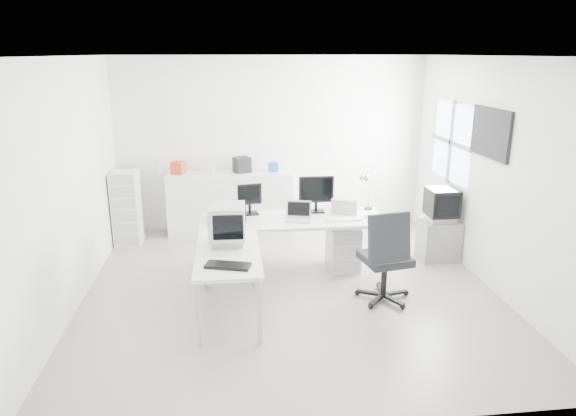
{
  "coord_description": "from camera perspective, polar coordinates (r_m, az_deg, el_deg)",
  "views": [
    {
      "loc": [
        -0.69,
        -5.81,
        2.84
      ],
      "look_at": [
        0.0,
        0.2,
        1.0
      ],
      "focal_mm": 32.0,
      "sensor_mm": 36.0,
      "label": 1
    }
  ],
  "objects": [
    {
      "name": "main_desk",
      "position": [
        6.85,
        0.52,
        -4.16
      ],
      "size": [
        2.4,
        0.8,
        0.75
      ],
      "primitive_type": null,
      "color": "silver",
      "rests_on": "floor"
    },
    {
      "name": "crt_monitor",
      "position": [
        5.8,
        -6.79,
        -1.8
      ],
      "size": [
        0.44,
        0.44,
        0.48
      ],
      "primitive_type": null,
      "rotation": [
        0.0,
        0.0,
        -0.05
      ],
      "color": "#B7B7BA",
      "rests_on": "side_desk"
    },
    {
      "name": "inkjet_printer",
      "position": [
        6.75,
        -6.75,
        -0.48
      ],
      "size": [
        0.48,
        0.37,
        0.17
      ],
      "primitive_type": "cube",
      "rotation": [
        0.0,
        0.0,
        -0.0
      ],
      "color": "black",
      "rests_on": "main_desk"
    },
    {
      "name": "white_mouse",
      "position": [
        6.8,
        8.6,
        -0.91
      ],
      "size": [
        0.06,
        0.06,
        0.06
      ],
      "primitive_type": "sphere",
      "color": "silver",
      "rests_on": "main_desk"
    },
    {
      "name": "wall_picture",
      "position": [
        6.76,
        21.59,
        7.77
      ],
      "size": [
        0.04,
        0.9,
        0.6
      ],
      "primitive_type": null,
      "color": "black",
      "rests_on": "right_wall"
    },
    {
      "name": "clutter_box_a",
      "position": [
        8.27,
        -12.09,
        4.39
      ],
      "size": [
        0.25,
        0.24,
        0.2
      ],
      "primitive_type": "cube",
      "rotation": [
        0.0,
        0.0,
        -0.41
      ],
      "color": "red",
      "rests_on": "sideboard"
    },
    {
      "name": "clutter_box_b",
      "position": [
        8.24,
        -8.61,
        4.29
      ],
      "size": [
        0.15,
        0.14,
        0.12
      ],
      "primitive_type": "cube",
      "rotation": [
        0.0,
        0.0,
        -0.32
      ],
      "color": "silver",
      "rests_on": "sideboard"
    },
    {
      "name": "filing_cabinet",
      "position": [
        8.2,
        -17.46,
        -0.02
      ],
      "size": [
        0.39,
        0.47,
        1.12
      ],
      "primitive_type": "cube",
      "color": "silver",
      "rests_on": "floor"
    },
    {
      "name": "ceiling",
      "position": [
        5.85,
        0.23,
        16.54
      ],
      "size": [
        5.0,
        5.0,
        0.01
      ],
      "primitive_type": "cube",
      "color": "white",
      "rests_on": "back_wall"
    },
    {
      "name": "black_keyboard",
      "position": [
        5.27,
        -6.7,
        -6.37
      ],
      "size": [
        0.49,
        0.3,
        0.03
      ],
      "primitive_type": "cube",
      "rotation": [
        0.0,
        0.0,
        -0.28
      ],
      "color": "black",
      "rests_on": "side_desk"
    },
    {
      "name": "side_desk",
      "position": [
        5.79,
        -6.58,
        -8.36
      ],
      "size": [
        0.7,
        1.4,
        0.75
      ],
      "primitive_type": null,
      "color": "silver",
      "rests_on": "floor"
    },
    {
      "name": "drawer_pedestal",
      "position": [
        7.04,
        6.15,
        -4.32
      ],
      "size": [
        0.4,
        0.5,
        0.6
      ],
      "primitive_type": "cube",
      "color": "silver",
      "rests_on": "floor"
    },
    {
      "name": "laptop",
      "position": [
        6.6,
        1.07,
        -0.53
      ],
      "size": [
        0.39,
        0.4,
        0.22
      ],
      "primitive_type": null,
      "rotation": [
        0.0,
        0.0,
        -0.23
      ],
      "color": "#B7B7BA",
      "rests_on": "main_desk"
    },
    {
      "name": "laser_printer",
      "position": [
        7.03,
        6.39,
        0.37
      ],
      "size": [
        0.43,
        0.4,
        0.2
      ],
      "primitive_type": "cube",
      "rotation": [
        0.0,
        0.0,
        -0.34
      ],
      "color": "#A3A3A3",
      "rests_on": "main_desk"
    },
    {
      "name": "left_wall",
      "position": [
        6.25,
        -23.21,
        2.22
      ],
      "size": [
        0.02,
        5.0,
        2.8
      ],
      "primitive_type": "cube",
      "color": "white",
      "rests_on": "floor"
    },
    {
      "name": "desk_lamp",
      "position": [
        7.15,
        9.02,
        1.74
      ],
      "size": [
        0.19,
        0.19,
        0.48
      ],
      "primitive_type": null,
      "rotation": [
        0.0,
        0.0,
        -0.22
      ],
      "color": "silver",
      "rests_on": "main_desk"
    },
    {
      "name": "sideboard",
      "position": [
        8.38,
        -6.4,
        0.6
      ],
      "size": [
        2.0,
        0.5,
        1.0
      ],
      "primitive_type": "cube",
      "color": "silver",
      "rests_on": "floor"
    },
    {
      "name": "lcd_monitor_small",
      "position": [
        6.86,
        -4.28,
        0.94
      ],
      "size": [
        0.36,
        0.25,
        0.41
      ],
      "primitive_type": null,
      "rotation": [
        0.0,
        0.0,
        0.2
      ],
      "color": "black",
      "rests_on": "main_desk"
    },
    {
      "name": "clutter_box_c",
      "position": [
        8.23,
        -5.14,
        4.81
      ],
      "size": [
        0.31,
        0.29,
        0.24
      ],
      "primitive_type": "cube",
      "rotation": [
        0.0,
        0.0,
        0.38
      ],
      "color": "black",
      "rests_on": "sideboard"
    },
    {
      "name": "lcd_monitor_large",
      "position": [
        6.94,
        3.15,
        1.5
      ],
      "size": [
        0.47,
        0.19,
        0.49
      ],
      "primitive_type": null,
      "rotation": [
        0.0,
        0.0,
        -0.0
      ],
      "color": "black",
      "rests_on": "main_desk"
    },
    {
      "name": "window",
      "position": [
        7.79,
        17.69,
        6.97
      ],
      "size": [
        0.02,
        1.2,
        1.1
      ],
      "primitive_type": null,
      "color": "white",
      "rests_on": "right_wall"
    },
    {
      "name": "crt_tv",
      "position": [
        7.46,
        16.7,
        0.3
      ],
      "size": [
        0.5,
        0.48,
        0.45
      ],
      "primitive_type": null,
      "color": "black",
      "rests_on": "tv_cabinet"
    },
    {
      "name": "back_wall",
      "position": [
        8.46,
        -1.8,
        7.11
      ],
      "size": [
        5.0,
        0.02,
        2.8
      ],
      "primitive_type": "cube",
      "color": "white",
      "rests_on": "floor"
    },
    {
      "name": "clutter_box_d",
      "position": [
        8.26,
        -1.65,
        4.57
      ],
      "size": [
        0.15,
        0.13,
        0.14
      ],
      "primitive_type": "cube",
      "rotation": [
        0.0,
        0.0,
        0.02
      ],
      "color": "#1A46B9",
      "rests_on": "sideboard"
    },
    {
      "name": "clutter_bottle",
      "position": [
        8.34,
        -14.13,
        4.45
      ],
      "size": [
        0.07,
        0.07,
        0.22
      ],
      "primitive_type": "cylinder",
      "color": "silver",
      "rests_on": "sideboard"
    },
    {
      "name": "office_chair",
      "position": [
        6.12,
        10.78,
        -5.05
      ],
      "size": [
        0.78,
        0.78,
        1.16
      ],
      "primitive_type": null,
      "rotation": [
        0.0,
        0.0,
        0.19
      ],
      "color": "#26282C",
      "rests_on": "floor"
    },
    {
      "name": "tv_cabinet",
      "position": [
        7.61,
        16.38,
        -3.39
      ],
      "size": [
        0.53,
        0.43,
        0.57
      ],
      "primitive_type": "cube",
      "color": "gray",
      "rests_on": "floor"
    },
    {
      "name": "floor",
      "position": [
        6.5,
        0.2,
        -8.98
      ],
      "size": [
        5.0,
        5.0,
        0.01
      ],
      "primitive_type": "cube",
      "color": "beige",
      "rests_on": "ground"
    },
    {
      "name": "right_wall",
      "position": [
        6.78,
        21.74,
        3.45
      ],
      "size": [
        0.02,
        5.0,
        2.8
      ],
      "primitive_type": "cube",
      "color": "white",
      "rests_on": "floor"
    },
    {
      "name": "white_keyboard",
      "position": [
        6.69,
        6.22,
        -1.28
      ],
      "size": [
        0.47,
        0.17,
        0.02
      ],
      "primitive_type": "cube",
      "rotation": [
        0.0,
        0.0,
        0.07
      ],
      "color": "silver",
      "rests_on": "main_desk"
    }
  ]
}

